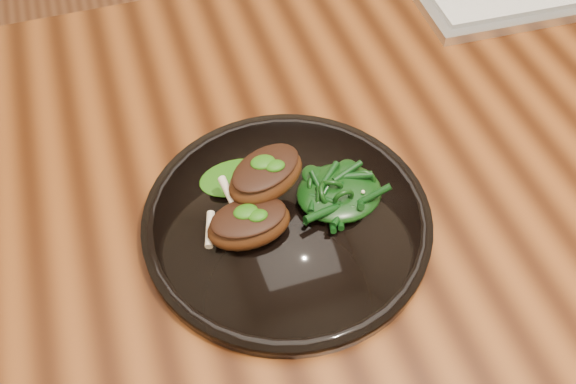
# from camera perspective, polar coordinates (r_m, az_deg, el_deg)

# --- Properties ---
(desk) EXTENTS (1.60, 0.80, 0.75)m
(desk) POSITION_cam_1_polar(r_m,az_deg,el_deg) (0.91, 16.00, 2.20)
(desk) COLOR black
(desk) RESTS_ON ground
(plate) EXTENTS (0.32, 0.32, 0.02)m
(plate) POSITION_cam_1_polar(r_m,az_deg,el_deg) (0.71, -0.08, -2.50)
(plate) COLOR black
(plate) RESTS_ON desk
(lamb_chop_front) EXTENTS (0.10, 0.07, 0.04)m
(lamb_chop_front) POSITION_cam_1_polar(r_m,az_deg,el_deg) (0.67, -3.54, -2.78)
(lamb_chop_front) COLOR #45210D
(lamb_chop_front) RESTS_ON plate
(lamb_chop_back) EXTENTS (0.11, 0.09, 0.04)m
(lamb_chop_back) POSITION_cam_1_polar(r_m,az_deg,el_deg) (0.69, -2.03, 1.54)
(lamb_chop_back) COLOR #45210D
(lamb_chop_back) RESTS_ON plate
(herb_smear) EXTENTS (0.08, 0.06, 0.01)m
(herb_smear) POSITION_cam_1_polar(r_m,az_deg,el_deg) (0.73, -4.67, 1.29)
(herb_smear) COLOR #134707
(herb_smear) RESTS_ON plate
(greens_heap) EXTENTS (0.10, 0.09, 0.04)m
(greens_heap) POSITION_cam_1_polar(r_m,az_deg,el_deg) (0.71, 4.60, 0.27)
(greens_heap) COLOR black
(greens_heap) RESTS_ON plate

